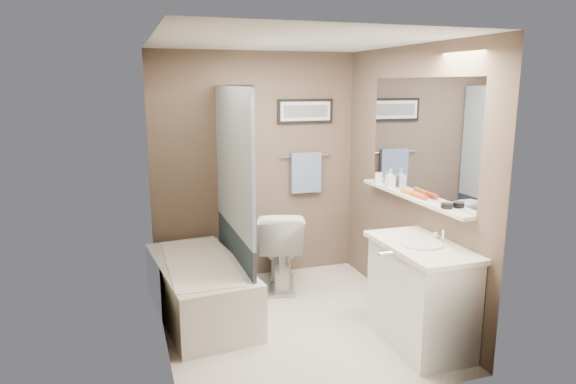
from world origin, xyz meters
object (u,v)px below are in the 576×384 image
object	(u,v)px
bathtub	(200,289)
hair_brush_front	(419,195)
toilet	(280,248)
vanity	(420,297)
glass_jar	(379,178)
hair_brush_back	(410,192)
candle_bowl_near	(447,206)
soap_bottle	(390,178)

from	to	relation	value
bathtub	hair_brush_front	world-z (taller)	hair_brush_front
toilet	vanity	xyz separation A→B (m)	(0.70, -1.51, -0.01)
glass_jar	hair_brush_back	bearing A→B (deg)	-90.00
bathtub	toilet	distance (m)	1.01
bathtub	candle_bowl_near	xyz separation A→B (m)	(1.79, -1.08, 0.89)
bathtub	soap_bottle	world-z (taller)	soap_bottle
vanity	candle_bowl_near	bearing A→B (deg)	-1.08
bathtub	glass_jar	size ratio (longest dim) A/B	15.00
toilet	hair_brush_back	distance (m)	1.51
vanity	candle_bowl_near	xyz separation A→B (m)	(0.19, -0.01, 0.73)
bathtub	vanity	bearing A→B (deg)	-40.24
hair_brush_front	soap_bottle	size ratio (longest dim) A/B	1.29
bathtub	hair_brush_back	xyz separation A→B (m)	(1.79, -0.54, 0.89)
toilet	candle_bowl_near	size ratio (longest dim) A/B	9.16
bathtub	vanity	xyz separation A→B (m)	(1.60, -1.07, 0.15)
hair_brush_front	glass_jar	world-z (taller)	glass_jar
candle_bowl_near	hair_brush_front	bearing A→B (deg)	90.00
glass_jar	toilet	bearing A→B (deg)	155.48
candle_bowl_near	glass_jar	size ratio (longest dim) A/B	0.90
candle_bowl_near	toilet	bearing A→B (deg)	120.37
toilet	glass_jar	distance (m)	1.23
glass_jar	bathtub	bearing A→B (deg)	-179.03
hair_brush_back	glass_jar	bearing A→B (deg)	90.00
candle_bowl_near	glass_jar	bearing A→B (deg)	90.00
soap_bottle	hair_brush_back	bearing A→B (deg)	-90.00
toilet	glass_jar	world-z (taller)	glass_jar
vanity	candle_bowl_near	distance (m)	0.76
vanity	hair_brush_back	size ratio (longest dim) A/B	4.09
toilet	hair_brush_back	size ratio (longest dim) A/B	3.75
bathtub	glass_jar	world-z (taller)	glass_jar
hair_brush_back	soap_bottle	bearing A→B (deg)	90.00
toilet	glass_jar	bearing A→B (deg)	171.29
vanity	hair_brush_front	distance (m)	0.85
bathtub	candle_bowl_near	size ratio (longest dim) A/B	16.67
glass_jar	soap_bottle	world-z (taller)	soap_bottle
bathtub	toilet	world-z (taller)	toilet
soap_bottle	candle_bowl_near	bearing A→B (deg)	-90.00
hair_brush_front	vanity	bearing A→B (deg)	-115.55
hair_brush_front	hair_brush_back	distance (m)	0.14
vanity	candle_bowl_near	world-z (taller)	candle_bowl_near
candle_bowl_near	glass_jar	world-z (taller)	glass_jar
toilet	hair_brush_front	world-z (taller)	hair_brush_front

